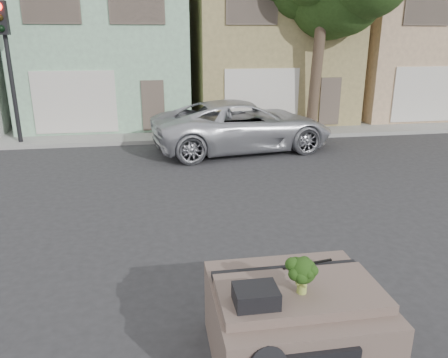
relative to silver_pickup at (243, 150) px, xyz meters
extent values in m
plane|color=#303033|center=(-1.57, -7.65, 0.00)|extent=(120.00, 120.00, 0.00)
cube|color=gray|center=(-1.57, 2.85, 0.07)|extent=(40.00, 3.00, 0.15)
cube|color=#93C39F|center=(-5.07, 6.85, 3.77)|extent=(7.20, 8.20, 7.55)
cube|color=#988856|center=(2.43, 6.85, 3.77)|extent=(7.20, 8.20, 7.55)
cube|color=tan|center=(9.93, 6.85, 3.77)|extent=(7.20, 8.20, 7.55)
imported|color=silver|center=(0.00, 0.00, 0.00)|extent=(6.75, 3.85, 1.77)
cube|color=black|center=(-8.07, 1.85, 2.55)|extent=(0.40, 0.40, 5.10)
cube|color=#254117|center=(3.43, 2.15, 4.25)|extent=(4.40, 4.00, 8.50)
cube|color=brown|center=(-1.57, -10.65, 0.56)|extent=(2.00, 1.80, 1.12)
cube|color=black|center=(-2.15, -11.00, 1.22)|extent=(0.48, 0.38, 0.20)
cube|color=black|center=(-1.29, -10.27, 1.13)|extent=(0.69, 0.15, 0.02)
cube|color=#1A350E|center=(-1.58, -10.87, 1.34)|extent=(0.48, 0.48, 0.45)
camera|label=1|loc=(-3.16, -15.01, 3.92)|focal=35.00mm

